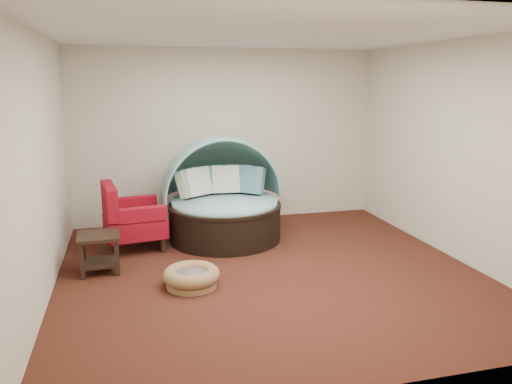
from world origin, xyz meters
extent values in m
plane|color=#452013|center=(0.00, 0.00, 0.00)|extent=(5.00, 5.00, 0.00)
plane|color=beige|center=(0.00, 2.50, 1.40)|extent=(5.00, 0.00, 5.00)
plane|color=beige|center=(0.00, -2.50, 1.40)|extent=(5.00, 0.00, 5.00)
plane|color=beige|center=(-2.50, 0.00, 1.40)|extent=(0.00, 5.00, 5.00)
plane|color=beige|center=(2.50, 0.00, 1.40)|extent=(0.00, 5.00, 5.00)
plane|color=white|center=(0.00, 0.00, 2.80)|extent=(5.00, 5.00, 0.00)
cylinder|color=black|center=(-0.28, 1.40, 0.25)|extent=(1.72, 1.72, 0.50)
cylinder|color=black|center=(-0.28, 1.40, 0.51)|extent=(1.74, 1.74, 0.05)
cylinder|color=#9ECCDA|center=(-0.28, 1.40, 0.55)|extent=(1.62, 1.62, 0.11)
cube|color=#3D6B51|center=(-0.76, 1.66, 0.82)|extent=(0.45, 0.47, 0.43)
cube|color=silver|center=(-0.62, 1.70, 0.82)|extent=(0.48, 0.41, 0.43)
cube|color=#578997|center=(-0.42, 1.84, 0.82)|extent=(0.46, 0.32, 0.43)
cube|color=silver|center=(-0.18, 1.79, 0.82)|extent=(0.44, 0.27, 0.43)
cube|color=#3D6B51|center=(0.03, 1.81, 0.82)|extent=(0.47, 0.38, 0.43)
cube|color=#578997|center=(0.18, 1.65, 0.82)|extent=(0.47, 0.45, 0.43)
cylinder|color=olive|center=(-0.98, -0.22, 0.03)|extent=(0.75, 0.75, 0.07)
torus|color=olive|center=(-0.98, -0.22, 0.14)|extent=(0.86, 0.86, 0.16)
cylinder|color=slate|center=(-0.98, -0.22, 0.12)|extent=(0.51, 0.51, 0.10)
cylinder|color=black|center=(-1.84, 0.96, 0.10)|extent=(0.08, 0.08, 0.19)
cylinder|color=black|center=(-1.92, 1.59, 0.10)|extent=(0.08, 0.08, 0.19)
cylinder|color=black|center=(-1.20, 1.05, 0.10)|extent=(0.08, 0.08, 0.19)
cylinder|color=black|center=(-1.29, 1.68, 0.10)|extent=(0.08, 0.08, 0.19)
cube|color=maroon|center=(-1.56, 1.32, 0.33)|extent=(0.90, 0.90, 0.28)
cube|color=maroon|center=(-1.88, 1.28, 0.70)|extent=(0.25, 0.81, 0.47)
cube|color=maroon|center=(-1.46, 0.99, 0.56)|extent=(0.65, 0.21, 0.19)
cube|color=maroon|center=(-1.55, 1.67, 0.56)|extent=(0.65, 0.21, 0.19)
cube|color=black|center=(-2.00, 0.51, 0.46)|extent=(0.51, 0.51, 0.04)
cube|color=black|center=(-2.00, 0.51, 0.12)|extent=(0.45, 0.45, 0.03)
cube|color=black|center=(-2.19, 0.31, 0.22)|extent=(0.05, 0.05, 0.44)
cube|color=black|center=(-2.21, 0.71, 0.22)|extent=(0.05, 0.05, 0.44)
cube|color=black|center=(-1.79, 0.32, 0.22)|extent=(0.05, 0.05, 0.44)
cube|color=black|center=(-1.81, 0.72, 0.22)|extent=(0.05, 0.05, 0.44)
camera|label=1|loc=(-1.61, -5.54, 2.27)|focal=35.00mm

